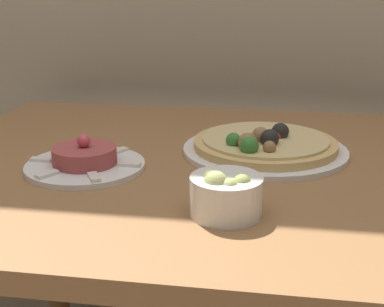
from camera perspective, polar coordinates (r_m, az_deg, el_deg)
dining_table at (r=1.04m, az=1.05°, el=-6.87°), size 1.08×0.85×0.79m
pizza_plate at (r=1.05m, az=7.74°, el=0.87°), size 0.32×0.32×0.06m
tartare_plate at (r=0.98m, az=-11.35°, el=-0.76°), size 0.21×0.21×0.06m
small_bowl at (r=0.77m, az=3.60°, el=-4.35°), size 0.11×0.11×0.07m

